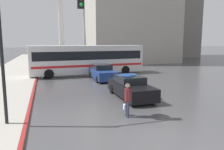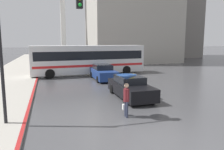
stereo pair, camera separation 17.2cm
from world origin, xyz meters
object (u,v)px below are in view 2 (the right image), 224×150
at_px(taxi, 130,87).
at_px(traffic_light, 33,27).
at_px(sedan_red, 103,73).
at_px(pedestrian_with_umbrella, 126,84).
at_px(city_bus, 89,59).
at_px(monument_cross, 63,9).

bearing_deg(taxi, traffic_light, 29.20).
height_order(sedan_red, pedestrian_with_umbrella, pedestrian_with_umbrella).
bearing_deg(taxi, sedan_red, -89.56).
height_order(city_bus, traffic_light, traffic_light).
xyz_separation_m(taxi, traffic_light, (-5.75, -3.21, 3.64)).
bearing_deg(sedan_red, taxi, 90.44).
relative_size(pedestrian_with_umbrella, traffic_light, 0.34).
bearing_deg(traffic_light, pedestrian_with_umbrella, -5.33).
relative_size(city_bus, monument_cross, 0.73).
relative_size(sedan_red, traffic_light, 0.75).
relative_size(sedan_red, pedestrian_with_umbrella, 2.22).
bearing_deg(sedan_red, monument_cross, -84.79).
bearing_deg(city_bus, sedan_red, -172.83).
bearing_deg(traffic_light, taxi, 29.20).
bearing_deg(city_bus, taxi, 179.69).
bearing_deg(sedan_red, city_bus, -78.32).
distance_m(taxi, sedan_red, 7.23).
bearing_deg(city_bus, pedestrian_with_umbrella, 172.25).
distance_m(sedan_red, monument_cross, 24.73).
bearing_deg(traffic_light, city_bus, 70.51).
xyz_separation_m(sedan_red, monument_cross, (-2.09, 22.87, 9.18)).
height_order(taxi, pedestrian_with_umbrella, pedestrian_with_umbrella).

